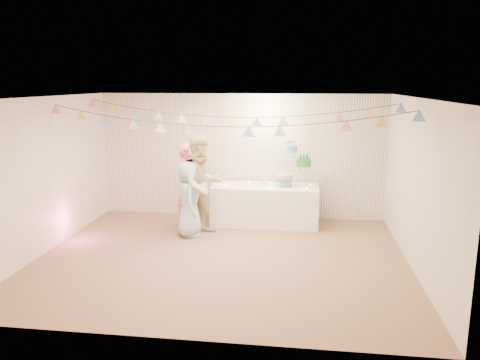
# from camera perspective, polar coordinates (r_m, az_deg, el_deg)

# --- Properties ---
(floor) EXTENTS (6.00, 6.00, 0.00)m
(floor) POSITION_cam_1_polar(r_m,az_deg,el_deg) (7.78, -2.26, -9.49)
(floor) COLOR brown
(floor) RESTS_ON ground
(ceiling) EXTENTS (6.00, 6.00, 0.00)m
(ceiling) POSITION_cam_1_polar(r_m,az_deg,el_deg) (7.25, -2.43, 10.01)
(ceiling) COLOR beige
(ceiling) RESTS_ON ground
(back_wall) EXTENTS (6.00, 6.00, 0.00)m
(back_wall) POSITION_cam_1_polar(r_m,az_deg,el_deg) (9.84, 0.14, 2.91)
(back_wall) COLOR white
(back_wall) RESTS_ON ground
(front_wall) EXTENTS (6.00, 6.00, 0.00)m
(front_wall) POSITION_cam_1_polar(r_m,az_deg,el_deg) (5.04, -7.20, -5.95)
(front_wall) COLOR white
(front_wall) RESTS_ON ground
(left_wall) EXTENTS (5.00, 5.00, 0.00)m
(left_wall) POSITION_cam_1_polar(r_m,az_deg,el_deg) (8.45, -22.82, 0.47)
(left_wall) COLOR white
(left_wall) RESTS_ON ground
(right_wall) EXTENTS (5.00, 5.00, 0.00)m
(right_wall) POSITION_cam_1_polar(r_m,az_deg,el_deg) (7.51, 20.83, -0.70)
(right_wall) COLOR white
(right_wall) RESTS_ON ground
(table) EXTENTS (2.13, 0.85, 0.80)m
(table) POSITION_cam_1_polar(r_m,az_deg,el_deg) (9.48, 3.06, -3.02)
(table) COLOR white
(table) RESTS_ON floor
(cake_stand) EXTENTS (0.76, 0.45, 0.85)m
(cake_stand) POSITION_cam_1_polar(r_m,az_deg,el_deg) (9.33, 6.51, 1.56)
(cake_stand) COLOR silver
(cake_stand) RESTS_ON table
(cake_bottom) EXTENTS (0.31, 0.31, 0.15)m
(cake_bottom) POSITION_cam_1_polar(r_m,az_deg,el_deg) (9.35, 5.53, -0.52)
(cake_bottom) COLOR teal
(cake_bottom) RESTS_ON cake_stand
(cake_middle) EXTENTS (0.27, 0.27, 0.22)m
(cake_middle) POSITION_cam_1_polar(r_m,az_deg,el_deg) (9.43, 7.60, 1.22)
(cake_middle) COLOR #239320
(cake_middle) RESTS_ON cake_stand
(cake_top_tier) EXTENTS (0.25, 0.25, 0.19)m
(cake_top_tier) POSITION_cam_1_polar(r_m,az_deg,el_deg) (9.27, 6.16, 2.76)
(cake_top_tier) COLOR #4CCCF0
(cake_top_tier) RESTS_ON cake_stand
(platter) EXTENTS (0.37, 0.37, 0.02)m
(platter) POSITION_cam_1_polar(r_m,az_deg,el_deg) (9.41, -0.64, -0.86)
(platter) COLOR white
(platter) RESTS_ON table
(posy) EXTENTS (0.13, 0.13, 0.15)m
(posy) POSITION_cam_1_polar(r_m,az_deg,el_deg) (9.43, 3.05, -0.45)
(posy) COLOR white
(posy) RESTS_ON table
(person_adult_a) EXTENTS (0.63, 0.73, 1.70)m
(person_adult_a) POSITION_cam_1_polar(r_m,az_deg,el_deg) (9.14, -6.31, -0.73)
(person_adult_a) COLOR #E88479
(person_adult_a) RESTS_ON floor
(person_adult_b) EXTENTS (1.16, 1.16, 1.90)m
(person_adult_b) POSITION_cam_1_polar(r_m,az_deg,el_deg) (8.73, -4.66, -0.63)
(person_adult_b) COLOR #D5C183
(person_adult_b) RESTS_ON floor
(person_child) EXTENTS (0.61, 0.78, 1.41)m
(person_child) POSITION_cam_1_polar(r_m,az_deg,el_deg) (8.72, -6.21, -2.33)
(person_child) COLOR #95BCD3
(person_child) RESTS_ON floor
(bunting_back) EXTENTS (5.60, 1.10, 0.40)m
(bunting_back) POSITION_cam_1_polar(r_m,az_deg,el_deg) (8.35, -1.10, 8.55)
(bunting_back) COLOR pink
(bunting_back) RESTS_ON ceiling
(bunting_front) EXTENTS (5.60, 0.90, 0.36)m
(bunting_front) POSITION_cam_1_polar(r_m,az_deg,el_deg) (7.07, -2.69, 7.69)
(bunting_front) COLOR #72A5E5
(bunting_front) RESTS_ON ceiling
(tealight_0) EXTENTS (0.04, 0.04, 0.03)m
(tealight_0) POSITION_cam_1_polar(r_m,az_deg,el_deg) (9.33, -1.89, -0.64)
(tealight_0) COLOR #FFD88C
(tealight_0) RESTS_ON table
(tealight_1) EXTENTS (0.04, 0.04, 0.03)m
(tealight_1) POSITION_cam_1_polar(r_m,az_deg,el_deg) (9.59, 1.09, -0.29)
(tealight_1) COLOR #FFD88C
(tealight_1) RESTS_ON table
(tealight_2) EXTENTS (0.04, 0.04, 0.03)m
(tealight_2) POSITION_cam_1_polar(r_m,az_deg,el_deg) (9.16, 3.60, -0.89)
(tealight_2) COLOR #FFD88C
(tealight_2) RESTS_ON table
(tealight_3) EXTENTS (0.04, 0.04, 0.03)m
(tealight_3) POSITION_cam_1_polar(r_m,az_deg,el_deg) (9.58, 5.28, -0.35)
(tealight_3) COLOR #FFD88C
(tealight_3) RESTS_ON table
(tealight_4) EXTENTS (0.04, 0.04, 0.03)m
(tealight_4) POSITION_cam_1_polar(r_m,az_deg,el_deg) (9.18, 8.11, -0.96)
(tealight_4) COLOR #FFD88C
(tealight_4) RESTS_ON table
(tealight_5) EXTENTS (0.04, 0.04, 0.03)m
(tealight_5) POSITION_cam_1_polar(r_m,az_deg,el_deg) (9.50, 8.58, -0.53)
(tealight_5) COLOR #FFD88C
(tealight_5) RESTS_ON table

